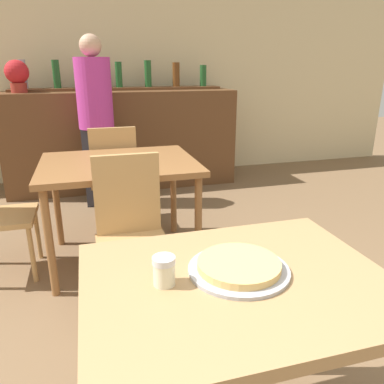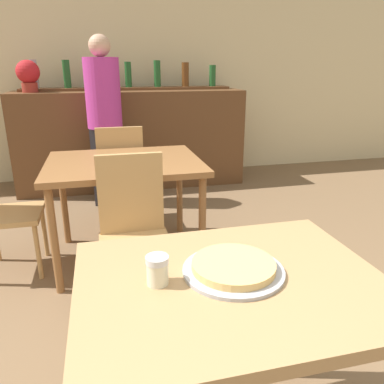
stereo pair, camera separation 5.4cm
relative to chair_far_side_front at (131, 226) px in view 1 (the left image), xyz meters
name	(u,v)px [view 1 (the left image)]	position (x,y,z in m)	size (l,w,h in m)	color
wall_back	(115,64)	(0.22, 2.94, 0.89)	(8.00, 0.05, 2.80)	beige
dining_table_near	(236,305)	(0.22, -1.05, 0.15)	(0.95, 0.73, 0.76)	#A87F51
dining_table_far	(119,173)	(0.00, 0.59, 0.16)	(1.06, 0.86, 0.75)	brown
bar_counter	(124,140)	(0.22, 2.44, 0.05)	(2.60, 0.56, 1.12)	brown
bar_back_shelf	(119,83)	(0.22, 2.58, 0.68)	(2.39, 0.24, 0.33)	brown
chair_far_side_front	(131,226)	(0.00, 0.00, 0.00)	(0.40, 0.40, 0.91)	tan
chair_far_side_back	(114,172)	(0.00, 1.19, 0.00)	(0.40, 0.40, 0.91)	tan
pizza_tray	(239,267)	(0.23, -1.02, 0.26)	(0.32, 0.32, 0.04)	#A3A3A8
cheese_shaker	(164,270)	(-0.01, -1.02, 0.29)	(0.07, 0.07, 0.09)	beige
person_standing	(96,117)	(-0.09, 1.86, 0.39)	(0.34, 0.34, 1.66)	#2D2D38
potted_plant	(17,74)	(-0.83, 2.39, 0.79)	(0.24, 0.24, 0.33)	maroon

